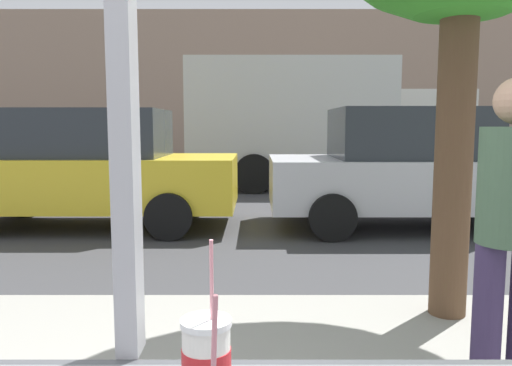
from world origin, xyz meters
name	(u,v)px	position (x,y,z in m)	size (l,w,h in m)	color
ground_plane	(239,209)	(0.00, 8.00, 0.00)	(60.00, 60.00, 0.00)	#38383A
building_facade_far	(247,88)	(0.00, 20.62, 3.15)	(28.00, 1.20, 6.30)	gray
soda_cup_right	(205,358)	(0.19, -0.12, 1.08)	(0.10, 0.10, 0.32)	silver
parked_car_yellow	(84,168)	(-2.27, 6.41, 0.89)	(4.50, 1.95, 1.77)	gold
parked_car_silver	(407,168)	(2.58, 6.41, 0.90)	(4.17, 2.07, 1.79)	#BCBCC1
box_truck	(315,120)	(1.79, 11.27, 1.66)	(6.59, 2.44, 3.09)	beige
pedestrian	(509,224)	(1.51, 1.32, 1.05)	(0.32, 0.32, 1.63)	#3D3056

